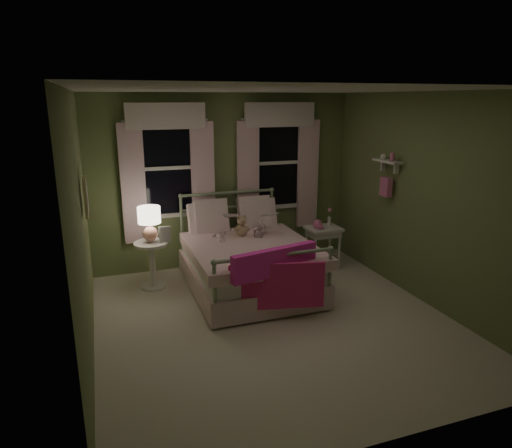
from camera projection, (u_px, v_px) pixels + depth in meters
name	position (u px, v px, depth m)	size (l,w,h in m)	color
room_shell	(276.00, 213.00, 5.00)	(4.20, 4.20, 4.20)	silver
bed	(248.00, 261.00, 6.18)	(1.58, 2.04, 1.18)	white
pink_throw	(276.00, 272.00, 5.18)	(1.10, 0.38, 0.71)	#FF31B8
child_left	(219.00, 218.00, 6.33)	(0.25, 0.16, 0.69)	#F7D1DD
child_right	(257.00, 214.00, 6.51)	(0.34, 0.26, 0.69)	#F7D1DD
book_left	(223.00, 219.00, 6.09)	(0.20, 0.27, 0.03)	beige
book_right	(263.00, 218.00, 6.28)	(0.20, 0.27, 0.02)	beige
teddy_bear	(241.00, 227.00, 6.31)	(0.23, 0.18, 0.31)	tan
nightstand_left	(152.00, 258.00, 6.18)	(0.46, 0.46, 0.65)	white
table_lamp	(149.00, 220.00, 6.04)	(0.30, 0.30, 0.47)	#F4A790
book_nightstand	(159.00, 243.00, 6.08)	(0.16, 0.22, 0.02)	beige
nightstand_right	(323.00, 234.00, 6.85)	(0.50, 0.40, 0.64)	white
pink_toy	(318.00, 224.00, 6.77)	(0.14, 0.19, 0.14)	pink
bud_vase	(329.00, 217.00, 6.87)	(0.06, 0.06, 0.28)	white
window_left	(168.00, 163.00, 6.49)	(1.34, 0.13, 1.96)	black
window_right	(279.00, 158.00, 7.03)	(1.34, 0.13, 1.96)	black
wall_shelf	(387.00, 174.00, 6.18)	(0.15, 0.50, 0.60)	white
framed_picture	(86.00, 197.00, 4.87)	(0.03, 0.32, 0.42)	beige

